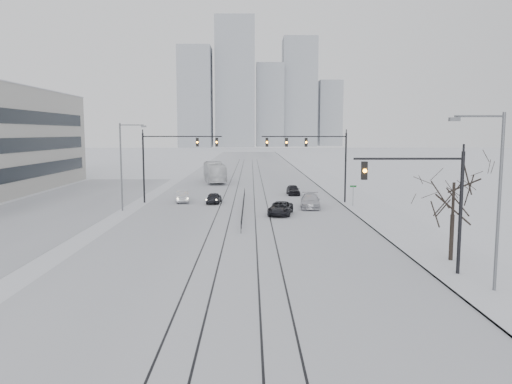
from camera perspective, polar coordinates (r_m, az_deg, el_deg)
name	(u,v)px	position (r m, az deg, el deg)	size (l,w,h in m)	color
ground	(233,316)	(22.59, -2.65, -13.97)	(500.00, 500.00, 0.00)	silver
road	(246,182)	(81.51, -1.15, 1.14)	(22.00, 260.00, 0.02)	silver
sidewalk_east	(328,182)	(82.48, 8.27, 1.19)	(5.00, 260.00, 0.16)	silver
curb	(313,182)	(82.15, 6.58, 1.18)	(0.10, 260.00, 0.12)	gray
parking_strip	(68,204)	(60.38, -20.74, -1.27)	(14.00, 60.00, 0.03)	silver
tram_rails	(244,198)	(61.64, -1.33, -0.67)	(5.30, 180.00, 0.01)	black
skyline	(258,94)	(295.64, 0.23, 11.16)	(96.00, 48.00, 72.00)	#8E949C
traffic_mast_near	(432,196)	(29.10, 19.50, -0.40)	(6.10, 0.37, 7.00)	black
traffic_mast_ne	(316,153)	(56.63, 6.89, 4.46)	(9.60, 0.37, 8.00)	black
traffic_mast_nw	(169,154)	(57.92, -9.88, 4.27)	(9.10, 0.37, 8.00)	black
street_light_east	(494,190)	(27.04, 25.54, 0.19)	(2.73, 0.25, 9.00)	#595B60
street_light_west	(124,160)	(52.82, -14.86, 3.52)	(2.73, 0.25, 9.00)	#595B60
bare_tree	(454,191)	(32.76, 21.66, 0.14)	(4.40, 4.40, 6.10)	black
median_fence	(243,205)	(51.66, -1.47, -1.55)	(0.06, 24.00, 1.00)	black
street_sign	(353,193)	(54.62, 11.04, -0.08)	(0.70, 0.06, 2.40)	#595B60
sedan_sb_inner	(214,198)	(57.05, -4.83, -0.67)	(1.49, 3.71, 1.26)	black
sedan_sb_outer	(182,197)	(58.41, -8.41, -0.51)	(1.42, 4.06, 1.34)	silver
sedan_nb_front	(280,208)	(48.91, 2.82, -1.89)	(2.12, 4.59, 1.28)	black
sedan_nb_right	(310,201)	(53.72, 6.22, -1.04)	(2.06, 5.06, 1.47)	silver
sedan_nb_far	(293,190)	(64.79, 4.26, 0.24)	(1.53, 3.80, 1.29)	black
box_truck	(215,172)	(81.35, -4.76, 2.25)	(2.73, 11.69, 3.26)	white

